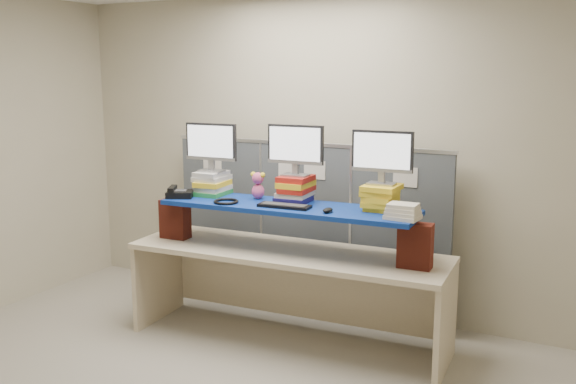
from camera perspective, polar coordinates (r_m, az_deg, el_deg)
The scene contains 18 objects.
room at distance 4.04m, azimuth -9.57°, elevation 0.06°, with size 5.00×4.00×2.80m.
cubicle_partition at distance 5.66m, azimuth 1.54°, elevation -3.21°, with size 2.60×0.06×1.53m.
desk at distance 5.05m, azimuth 0.00°, elevation -6.84°, with size 2.55×0.88×0.76m.
brick_pier_left at distance 5.40m, azimuth -10.00°, elevation -2.37°, with size 0.24×0.13×0.32m, color maroon.
brick_pier_right at distance 4.61m, azimuth 11.25°, elevation -4.71°, with size 0.24×0.13×0.32m, color maroon.
blue_board at distance 4.92m, azimuth 0.00°, elevation -1.35°, with size 2.00×0.50×0.04m, color navy.
book_stack_left at distance 5.34m, azimuth -6.75°, elevation 0.77°, with size 0.26×0.32×0.19m.
book_stack_center at distance 5.01m, azimuth 0.66°, elevation 0.27°, with size 0.27×0.32×0.21m.
book_stack_right at distance 4.78m, azimuth 8.27°, elevation -0.44°, with size 0.27×0.32×0.19m.
monitor_left at distance 5.30m, azimuth -6.85°, elevation 4.24°, with size 0.46×0.14×0.40m.
monitor_center at distance 4.95m, azimuth 0.66°, elevation 4.02°, with size 0.46×0.14×0.40m.
monitor_right at distance 4.72m, azimuth 8.38°, elevation 3.35°, with size 0.46×0.14×0.40m.
keyboard at distance 4.82m, azimuth -0.32°, elevation -1.24°, with size 0.41×0.16×0.03m.
mouse at distance 4.66m, azimuth 3.55°, elevation -1.62°, with size 0.06×0.11×0.04m, color black.
desk_phone at distance 5.28m, azimuth -9.65°, elevation -0.11°, with size 0.27×0.26×0.09m.
headset at distance 5.01m, azimuth -5.53°, elevation -0.85°, with size 0.20×0.20×0.02m, color black.
plush_toy at distance 5.13m, azimuth -2.69°, elevation 0.61°, with size 0.13×0.10×0.22m.
binder_stack at distance 4.52m, azimuth 10.18°, elevation -1.74°, with size 0.23×0.19×0.11m.
Camera 1 is at (2.40, -3.16, 2.15)m, focal length 40.00 mm.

